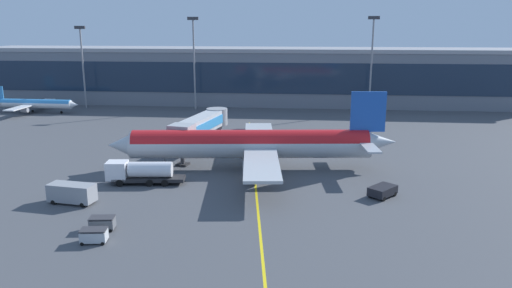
# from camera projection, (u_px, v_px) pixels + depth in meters

# --- Properties ---
(ground_plane) EXTENTS (700.00, 700.00, 0.00)m
(ground_plane) POSITION_uv_depth(u_px,v_px,m) (261.00, 179.00, 70.35)
(ground_plane) COLOR #47494F
(apron_lead_in_line) EXTENTS (10.68, 79.36, 0.01)m
(apron_lead_in_line) POSITION_uv_depth(u_px,v_px,m) (254.00, 175.00, 72.39)
(apron_lead_in_line) COLOR yellow
(apron_lead_in_line) RESTS_ON ground_plane
(terminal_building) EXTENTS (153.30, 16.54, 15.53)m
(terminal_building) POSITION_uv_depth(u_px,v_px,m) (254.00, 76.00, 136.85)
(terminal_building) COLOR slate
(terminal_building) RESTS_ON ground_plane
(main_airliner) EXTENTS (44.50, 35.30, 12.05)m
(main_airliner) POSITION_uv_depth(u_px,v_px,m) (252.00, 144.00, 74.59)
(main_airliner) COLOR #B2B7BC
(main_airliner) RESTS_ON ground_plane
(jet_bridge) EXTENTS (6.99, 18.79, 6.69)m
(jet_bridge) POSITION_uv_depth(u_px,v_px,m) (202.00, 125.00, 83.94)
(jet_bridge) COLOR #B2B7BC
(jet_bridge) RESTS_ON ground_plane
(fuel_tanker) EXTENTS (11.00, 3.62, 3.25)m
(fuel_tanker) POSITION_uv_depth(u_px,v_px,m) (140.00, 172.00, 68.05)
(fuel_tanker) COLOR #232326
(fuel_tanker) RESTS_ON ground_plane
(pushback_tug) EXTENTS (4.22, 4.38, 1.40)m
(pushback_tug) POSITION_uv_depth(u_px,v_px,m) (382.00, 191.00, 63.10)
(pushback_tug) COLOR black
(pushback_tug) RESTS_ON ground_plane
(lavatory_truck) EXTENTS (6.06, 3.07, 2.50)m
(lavatory_truck) POSITION_uv_depth(u_px,v_px,m) (71.00, 192.00, 60.78)
(lavatory_truck) COLOR gray
(lavatory_truck) RESTS_ON ground_plane
(baggage_cart_0) EXTENTS (2.83, 1.93, 1.48)m
(baggage_cart_0) POSITION_uv_depth(u_px,v_px,m) (94.00, 235.00, 49.87)
(baggage_cart_0) COLOR #B2B7BC
(baggage_cart_0) RESTS_ON ground_plane
(baggage_cart_1) EXTENTS (2.83, 1.93, 1.48)m
(baggage_cart_1) POSITION_uv_depth(u_px,v_px,m) (102.00, 223.00, 52.98)
(baggage_cart_1) COLOR #595B60
(baggage_cart_1) RESTS_ON ground_plane
(commuter_jet_far) EXTENTS (23.98, 18.96, 6.65)m
(commuter_jet_far) POSITION_uv_depth(u_px,v_px,m) (33.00, 104.00, 122.86)
(commuter_jet_far) COLOR white
(commuter_jet_far) RESTS_ON ground_plane
(apron_light_mast_0) EXTENTS (2.80, 0.50, 23.85)m
(apron_light_mast_0) POSITION_uv_depth(u_px,v_px,m) (372.00, 57.00, 120.91)
(apron_light_mast_0) COLOR gray
(apron_light_mast_0) RESTS_ON ground_plane
(apron_light_mast_1) EXTENTS (2.80, 0.50, 21.50)m
(apron_light_mast_1) POSITION_uv_depth(u_px,v_px,m) (82.00, 60.00, 128.35)
(apron_light_mast_1) COLOR gray
(apron_light_mast_1) RESTS_ON ground_plane
(apron_light_mast_2) EXTENTS (2.80, 0.50, 23.73)m
(apron_light_mast_2) POSITION_uv_depth(u_px,v_px,m) (194.00, 56.00, 125.22)
(apron_light_mast_2) COLOR gray
(apron_light_mast_2) RESTS_ON ground_plane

